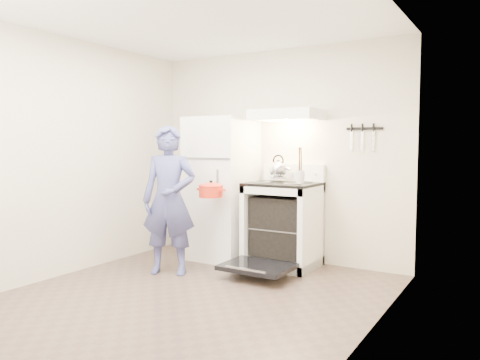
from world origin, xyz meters
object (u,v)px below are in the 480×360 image
at_px(tea_kettle, 278,168).
at_px(refrigerator, 222,188).
at_px(stove_body, 283,226).
at_px(person, 169,200).
at_px(dutch_oven, 211,191).

bearing_deg(tea_kettle, refrigerator, -172.69).
distance_m(stove_body, person, 1.32).
height_order(stove_body, person, person).
relative_size(refrigerator, tea_kettle, 5.48).
xyz_separation_m(stove_body, tea_kettle, (-0.10, 0.07, 0.65)).
relative_size(tea_kettle, person, 0.20).
distance_m(tea_kettle, person, 1.30).
height_order(tea_kettle, dutch_oven, tea_kettle).
bearing_deg(dutch_oven, refrigerator, 111.95).
height_order(refrigerator, stove_body, refrigerator).
height_order(refrigerator, person, refrigerator).
xyz_separation_m(refrigerator, tea_kettle, (0.71, 0.09, 0.26)).
bearing_deg(stove_body, refrigerator, -178.23).
relative_size(person, dutch_oven, 4.72).
bearing_deg(tea_kettle, dutch_oven, -127.68).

